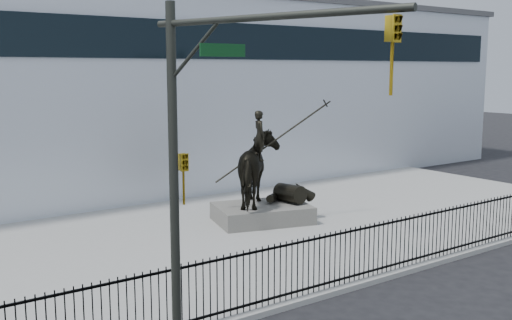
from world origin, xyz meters
TOP-DOWN VIEW (x-y plane):
  - ground at (0.00, 0.00)m, footprint 120.00×120.00m
  - plaza at (0.00, 7.00)m, footprint 30.00×12.00m
  - building at (0.00, 20.00)m, footprint 44.00×14.00m
  - picket_fence at (0.00, 1.25)m, footprint 22.10×0.10m
  - statue_plinth at (0.60, 7.77)m, footprint 3.90×3.16m
  - equestrian_statue at (0.66, 7.76)m, footprint 4.21×3.21m
  - traffic_signal_left at (-6.75, -0.62)m, footprint 1.52×4.84m

SIDE VIEW (x-z plane):
  - ground at x=0.00m, z-range 0.00..0.00m
  - plaza at x=0.00m, z-range 0.00..0.15m
  - statue_plinth at x=0.60m, z-range 0.15..0.79m
  - picket_fence at x=0.00m, z-range 0.15..1.65m
  - equestrian_statue at x=0.66m, z-range 0.28..3.96m
  - traffic_signal_left at x=-6.75m, z-range 0.53..7.53m
  - building at x=0.00m, z-range 0.00..9.00m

